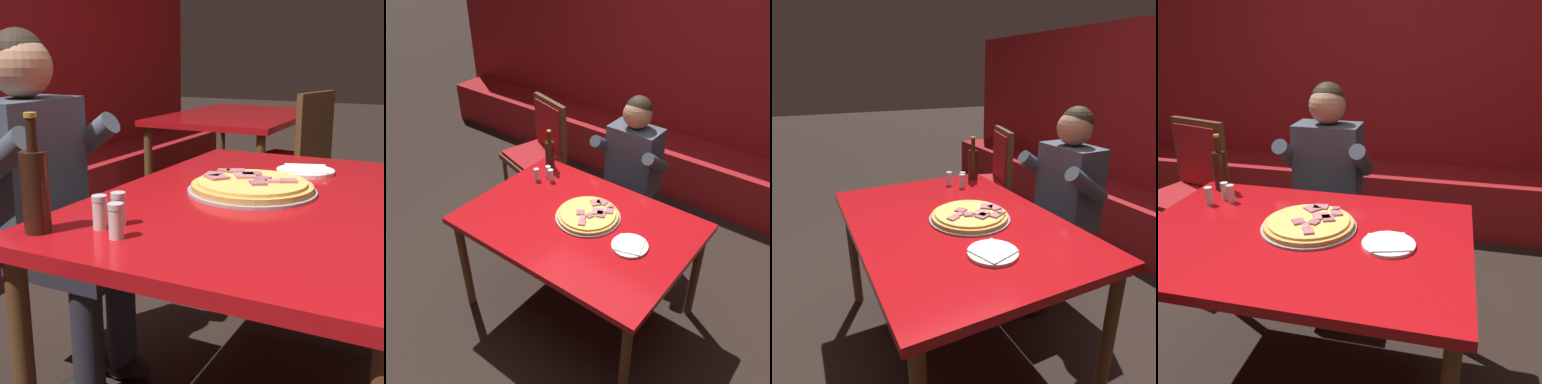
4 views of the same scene
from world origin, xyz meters
The scene contains 10 objects.
ground_plane centered at (0.00, 0.00, 0.00)m, with size 24.00×24.00×0.00m, color black.
main_dining_table centered at (0.00, 0.00, 0.69)m, with size 1.39×0.98×0.77m.
pizza centered at (0.02, 0.07, 0.78)m, with size 0.41×0.41×0.05m.
plate_white_paper centered at (0.37, -0.01, 0.77)m, with size 0.21×0.21×0.02m.
beer_bottle centered at (-0.57, 0.40, 0.88)m, with size 0.07×0.07×0.29m.
shaker_red_pepper_flakes centered at (-0.49, 0.28, 0.80)m, with size 0.04×0.04×0.09m.
shaker_black_pepper centered at (-0.44, 0.26, 0.80)m, with size 0.04×0.04×0.09m.
shaker_oregano centered at (-0.53, 0.20, 0.80)m, with size 0.04×0.04×0.09m.
diner_seated_blue_shirt centered at (-0.12, 0.77, 0.71)m, with size 0.53×0.53×1.27m.
dining_chair_near_right centered at (-1.07, 0.83, 0.59)m, with size 0.54×0.54×1.00m.
Camera 3 is at (1.42, -0.66, 1.47)m, focal length 32.00 mm.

